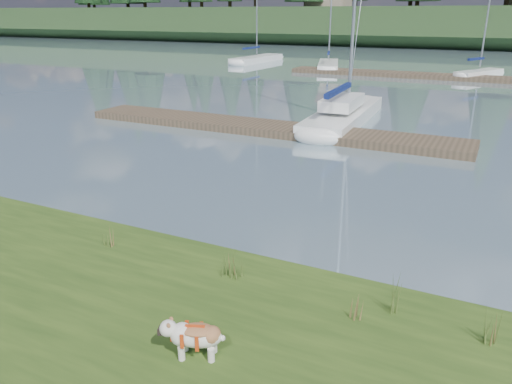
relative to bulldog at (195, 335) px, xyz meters
The scene contains 16 objects.
ground 34.45m from the bulldog, 92.39° to the left, with size 200.00×200.00×0.00m, color #79929F.
ridge 77.45m from the bulldog, 91.06° to the left, with size 200.00×20.00×5.00m, color #20351A.
bulldog is the anchor object (origin of this frame).
sailboat_main 17.48m from the bulldog, 100.17° to the left, with size 2.29×9.27×13.18m.
dock_near 14.48m from the bulldog, 112.06° to the left, with size 16.00×2.00×0.30m, color #4C3D2C.
dock_far 34.42m from the bulldog, 89.06° to the left, with size 26.00×2.20×0.30m, color #4C3D2C.
sailboat_bg_0 44.61m from the bulldog, 114.76° to the left, with size 2.16×8.68×12.39m.
sailboat_bg_1 39.21m from the bulldog, 106.05° to the left, with size 3.85×8.02×11.82m.
sailboat_bg_2 36.38m from the bulldog, 87.79° to the left, with size 3.44×5.53×8.70m.
weed_0 2.06m from the bulldog, 103.80° to the left, with size 0.17×0.14×0.52m.
weed_1 2.09m from the bulldog, 106.90° to the left, with size 0.17×0.14×0.50m.
weed_2 2.96m from the bulldog, 46.07° to the left, with size 0.17×0.14×0.72m.
weed_3 3.81m from the bulldog, 148.49° to the left, with size 0.17×0.14×0.46m.
weed_4 2.40m from the bulldog, 47.31° to the left, with size 0.17×0.14×0.41m.
weed_5 3.89m from the bulldog, 30.16° to the left, with size 0.17×0.14×0.61m.
mud_lip 3.21m from the bulldog, 117.05° to the left, with size 60.00×0.50×0.14m, color #33281C.
Camera 1 is at (4.50, -8.86, 4.52)m, focal length 35.00 mm.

